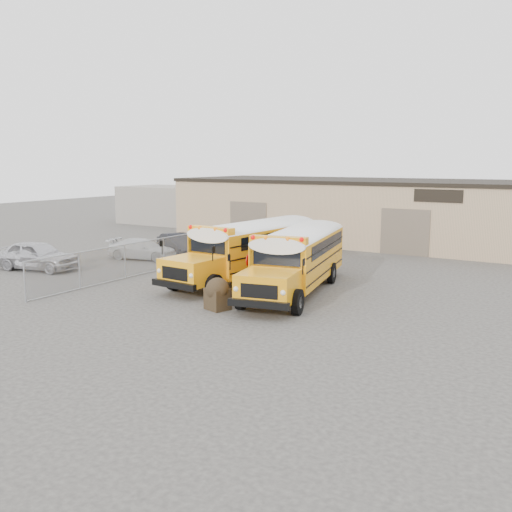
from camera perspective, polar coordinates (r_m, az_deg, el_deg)
The scene contains 10 objects.
ground at distance 26.61m, azimuth -3.63°, elevation -3.64°, with size 120.00×120.00×0.00m, color #3A3735.
warehouse at distance 43.92m, azimuth 11.66°, elevation 4.50°, with size 30.20×10.20×4.67m.
chainlink_fence at distance 32.41m, azimuth -9.23°, elevation 0.25°, with size 0.07×18.07×1.81m.
distant_building_left at distance 57.00m, azimuth -8.91°, elevation 5.10°, with size 8.00×6.00×3.60m, color gray.
school_bus_left at distance 34.55m, azimuth 5.51°, elevation 2.31°, with size 3.51×10.49×3.02m.
school_bus_right at distance 32.64m, azimuth 7.07°, elevation 1.82°, with size 4.54×10.47×2.98m.
tarp_bundle at distance 23.43m, azimuth -3.86°, elevation -3.73°, with size 1.09×1.04×1.34m.
car_silver at distance 34.13m, azimuth -21.06°, elevation 0.06°, with size 1.95×4.85×1.65m, color #BCBBC0.
car_white at distance 36.10m, azimuth -11.26°, elevation 0.69°, with size 1.77×4.36×1.27m, color silver.
car_dark at distance 37.81m, azimuth -7.86°, elevation 1.23°, with size 1.42×4.07×1.34m, color black.
Camera 1 is at (15.05, -21.11, 6.02)m, focal length 40.00 mm.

